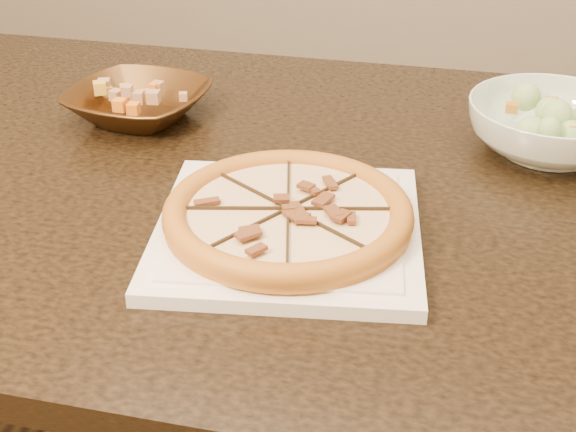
% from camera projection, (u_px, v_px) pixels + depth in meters
% --- Properties ---
extents(dining_table, '(1.56, 1.03, 0.75)m').
position_uv_depth(dining_table, '(257.00, 227.00, 1.19)').
color(dining_table, black).
rests_on(dining_table, floor).
extents(plate, '(0.37, 0.37, 0.02)m').
position_uv_depth(plate, '(288.00, 229.00, 0.99)').
color(plate, white).
rests_on(plate, dining_table).
extents(pizza, '(0.31, 0.31, 0.03)m').
position_uv_depth(pizza, '(288.00, 213.00, 0.98)').
color(pizza, orange).
rests_on(pizza, plate).
extents(bronze_bowl, '(0.24, 0.24, 0.05)m').
position_uv_depth(bronze_bowl, '(139.00, 103.00, 1.30)').
color(bronze_bowl, brown).
rests_on(bronze_bowl, dining_table).
extents(mixed_dish, '(0.08, 0.10, 0.03)m').
position_uv_depth(mixed_dish, '(135.00, 79.00, 1.28)').
color(mixed_dish, tan).
rests_on(mixed_dish, bronze_bowl).
extents(salad_bowl, '(0.32, 0.32, 0.08)m').
position_uv_depth(salad_bowl, '(551.00, 128.00, 1.19)').
color(salad_bowl, white).
rests_on(salad_bowl, dining_table).
extents(salad, '(0.09, 0.13, 0.04)m').
position_uv_depth(salad, '(557.00, 92.00, 1.16)').
color(salad, '#A5CA82').
rests_on(salad, salad_bowl).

